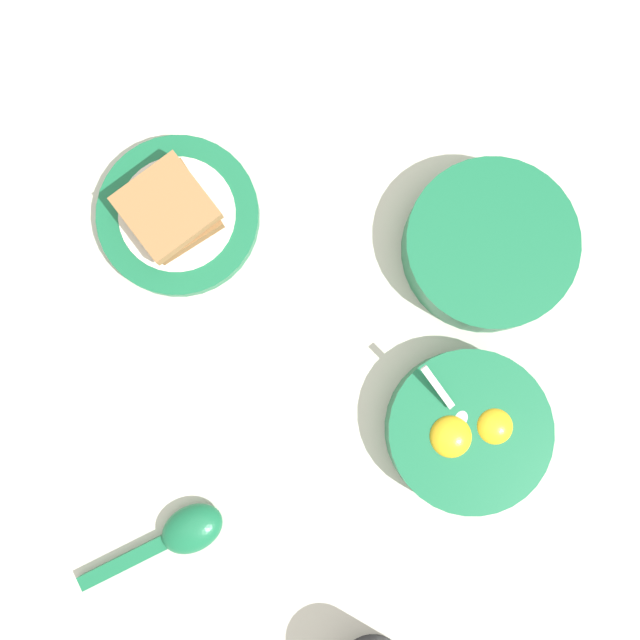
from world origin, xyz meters
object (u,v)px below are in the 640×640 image
object	(u,v)px
egg_bowl	(468,430)
toast_sandwich	(170,209)
soup_spoon	(180,534)
congee_bowl	(489,245)
toast_plate	(179,215)

from	to	relation	value
egg_bowl	toast_sandwich	bearing A→B (deg)	-98.16
egg_bowl	soup_spoon	xyz separation A→B (m)	(0.24, -0.21, -0.01)
egg_bowl	congee_bowl	size ratio (longest dim) A/B	0.93
toast_sandwich	toast_plate	bearing A→B (deg)	115.10
egg_bowl	congee_bowl	distance (m)	0.19
congee_bowl	toast_plate	bearing A→B (deg)	-67.91
toast_plate	congee_bowl	xyz separation A→B (m)	(-0.13, 0.31, 0.02)
egg_bowl	congee_bowl	world-z (taller)	egg_bowl
egg_bowl	toast_sandwich	world-z (taller)	egg_bowl
egg_bowl	toast_plate	xyz separation A→B (m)	(-0.06, -0.38, -0.02)
egg_bowl	congee_bowl	xyz separation A→B (m)	(-0.18, -0.07, 0.00)
toast_plate	congee_bowl	distance (m)	0.33
toast_sandwich	congee_bowl	distance (m)	0.34
egg_bowl	toast_sandwich	distance (m)	0.39
toast_plate	congee_bowl	bearing A→B (deg)	112.09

